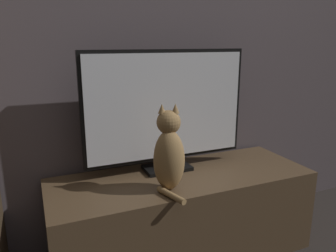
{
  "coord_description": "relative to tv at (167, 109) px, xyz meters",
  "views": [
    {
      "loc": [
        -0.7,
        -0.51,
        1.14
      ],
      "look_at": [
        -0.09,
        0.93,
        0.74
      ],
      "focal_mm": 35.0,
      "sensor_mm": 36.0,
      "label": 1
    }
  ],
  "objects": [
    {
      "name": "cat",
      "position": [
        -0.09,
        -0.23,
        -0.16
      ],
      "size": [
        0.18,
        0.28,
        0.41
      ],
      "rotation": [
        0.0,
        0.0,
        -0.31
      ],
      "color": "#997547",
      "rests_on": "tv_stand"
    },
    {
      "name": "tv",
      "position": [
        0.0,
        0.0,
        0.0
      ],
      "size": [
        0.9,
        0.15,
        0.65
      ],
      "color": "black",
      "rests_on": "tv_stand"
    },
    {
      "name": "wall_back",
      "position": [
        0.04,
        0.18,
        0.5
      ],
      "size": [
        4.8,
        0.05,
        2.6
      ],
      "color": "#564C51",
      "rests_on": "ground_plane"
    },
    {
      "name": "tv_stand",
      "position": [
        0.04,
        -0.12,
        -0.57
      ],
      "size": [
        1.38,
        0.49,
        0.46
      ],
      "color": "brown",
      "rests_on": "ground_plane"
    }
  ]
}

